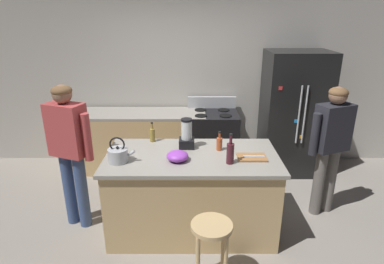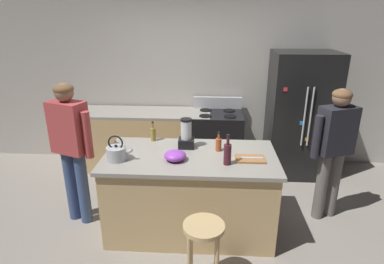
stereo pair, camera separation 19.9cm
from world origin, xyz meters
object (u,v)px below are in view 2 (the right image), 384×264
bottle_wine (227,153)px  bottle_cooking_sauce (219,144)px  kitchen_island (190,193)px  refrigerator (300,115)px  stove_range (217,141)px  tea_kettle (117,153)px  chef_knife (252,158)px  cutting_board (250,159)px  person_by_sink_right (334,143)px  bottle_vinegar (153,134)px  blender_appliance (186,135)px  mixing_bowl (175,156)px  bar_stool (204,239)px  person_by_island_left (71,142)px

bottle_wine → bottle_cooking_sauce: (-0.08, 0.33, -0.04)m
kitchen_island → refrigerator: bearing=44.6°
stove_range → bottle_wine: bearing=-87.7°
tea_kettle → chef_knife: tea_kettle is taller
stove_range → cutting_board: (0.31, -1.60, 0.46)m
person_by_sink_right → tea_kettle: bearing=-168.0°
bottle_wine → cutting_board: 0.29m
refrigerator → bottle_vinegar: size_ratio=7.80×
tea_kettle → cutting_board: tea_kettle is taller
blender_appliance → cutting_board: (0.68, -0.30, -0.13)m
refrigerator → bottle_wine: 2.05m
bottle_cooking_sauce → person_by_sink_right: bearing=8.8°
blender_appliance → mixing_bowl: (-0.09, -0.35, -0.09)m
chef_knife → kitchen_island: bearing=172.8°
cutting_board → tea_kettle: bearing=-176.6°
person_by_sink_right → bar_stool: bearing=-140.8°
bottle_vinegar → bottle_cooking_sauce: bottle_vinegar is taller
kitchen_island → refrigerator: (1.52, 1.50, 0.46)m
cutting_board → mixing_bowl: bearing=-175.9°
person_by_sink_right → bar_stool: size_ratio=2.40×
bottle_wine → mixing_bowl: (-0.53, 0.06, -0.07)m
person_by_island_left → mixing_bowl: person_by_island_left is taller
blender_appliance → tea_kettle: (-0.69, -0.38, -0.06)m
stove_range → chef_knife: stove_range is taller
bottle_vinegar → mixing_bowl: bearing=-58.9°
refrigerator → chef_knife: refrigerator is taller
person_by_island_left → bar_stool: size_ratio=2.52×
bottle_cooking_sauce → chef_knife: bearing=-32.1°
chef_knife → refrigerator: bearing=60.8°
blender_appliance → chef_knife: (0.70, -0.30, -0.12)m
bottle_vinegar → chef_knife: bottle_vinegar is taller
blender_appliance → bottle_cooking_sauce: size_ratio=1.55×
kitchen_island → person_by_sink_right: 1.72m
refrigerator → person_by_sink_right: (0.09, -1.16, 0.04)m
bar_stool → bottle_cooking_sauce: (0.13, 0.97, 0.49)m
refrigerator → person_by_island_left: size_ratio=1.11×
person_by_island_left → chef_knife: 1.98m
bottle_wine → tea_kettle: bottle_wine is taller
bar_stool → bottle_cooking_sauce: bottle_cooking_sauce is taller
cutting_board → person_by_island_left: bearing=175.0°
bar_stool → bottle_cooking_sauce: bearing=82.3°
refrigerator → bar_stool: (-1.35, -2.34, -0.41)m
bottle_cooking_sauce → stove_range: bearing=89.5°
bar_stool → cutting_board: bearing=59.1°
person_by_island_left → chef_knife: bearing=-4.9°
bar_stool → bottle_wine: bottle_wine is taller
bottle_cooking_sauce → bar_stool: bearing=-97.7°
bottle_wine → mixing_bowl: bearing=173.4°
person_by_island_left → mixing_bowl: bearing=-10.8°
stove_range → tea_kettle: (-1.06, -1.69, 0.53)m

